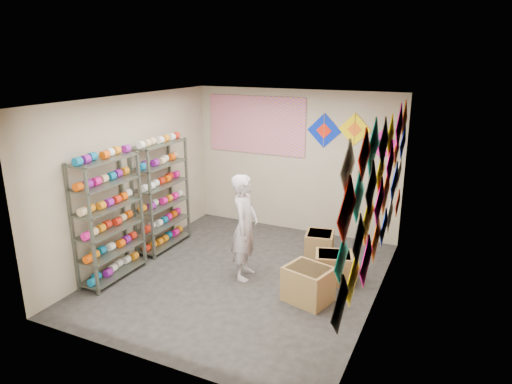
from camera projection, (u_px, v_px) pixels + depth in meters
The scene contains 12 objects.
ground at pixel (242, 276), 7.06m from camera, with size 4.50×4.50×0.00m, color black.
room_walls at pixel (241, 174), 6.59m from camera, with size 4.50×4.50×4.50m.
shelf_rack_front at pixel (109, 219), 6.77m from camera, with size 0.40×1.10×1.90m, color #4C5147.
shelf_rack_back at pixel (162, 196), 7.90m from camera, with size 0.40×1.10×1.90m, color #4C5147.
string_spools at pixel (137, 201), 7.31m from camera, with size 0.12×2.36×0.12m.
kite_wall_display at pixel (380, 191), 5.79m from camera, with size 0.06×4.34×2.09m.
back_wall_kites at pixel (350, 134), 8.02m from camera, with size 1.64×0.02×0.78m.
poster at pixel (256, 125), 8.74m from camera, with size 2.00×0.01×1.10m, color purple.
shopkeeper at pixel (245, 227), 6.84m from camera, with size 0.48×0.65×1.63m, color beige.
carton_a at pixel (308, 284), 6.31m from camera, with size 0.60×0.50×0.50m, color brown.
carton_b at pixel (334, 268), 6.86m from camera, with size 0.55×0.45×0.45m, color brown.
carton_c at pixel (319, 245), 7.69m from camera, with size 0.45×0.50×0.43m, color brown.
Camera 1 is at (2.90, -5.69, 3.30)m, focal length 32.00 mm.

